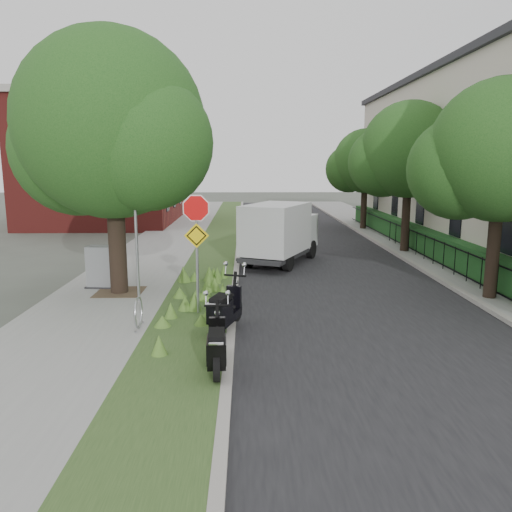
{
  "coord_description": "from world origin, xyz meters",
  "views": [
    {
      "loc": [
        -0.14,
        -12.03,
        3.96
      ],
      "look_at": [
        0.15,
        2.39,
        1.3
      ],
      "focal_mm": 35.0,
      "sensor_mm": 36.0,
      "label": 1
    }
  ],
  "objects_px": {
    "scooter_near": "(217,351)",
    "utility_cabinet": "(102,267)",
    "scooter_far": "(224,314)",
    "sign_assembly": "(196,229)",
    "box_truck": "(280,230)"
  },
  "relations": [
    {
      "from": "scooter_far",
      "to": "utility_cabinet",
      "type": "bearing_deg",
      "value": 132.1
    },
    {
      "from": "scooter_near",
      "to": "scooter_far",
      "type": "bearing_deg",
      "value": 89.3
    },
    {
      "from": "sign_assembly",
      "to": "box_truck",
      "type": "relative_size",
      "value": 0.66
    },
    {
      "from": "sign_assembly",
      "to": "utility_cabinet",
      "type": "relative_size",
      "value": 2.46
    },
    {
      "from": "scooter_near",
      "to": "utility_cabinet",
      "type": "distance_m",
      "value": 7.8
    },
    {
      "from": "sign_assembly",
      "to": "utility_cabinet",
      "type": "bearing_deg",
      "value": 138.46
    },
    {
      "from": "scooter_near",
      "to": "utility_cabinet",
      "type": "xyz_separation_m",
      "value": [
        -4.0,
        6.69,
        0.22
      ]
    },
    {
      "from": "sign_assembly",
      "to": "scooter_near",
      "type": "relative_size",
      "value": 1.84
    },
    {
      "from": "scooter_far",
      "to": "utility_cabinet",
      "type": "distance_m",
      "value": 6.01
    },
    {
      "from": "scooter_far",
      "to": "box_truck",
      "type": "height_order",
      "value": "box_truck"
    },
    {
      "from": "scooter_near",
      "to": "scooter_far",
      "type": "distance_m",
      "value": 2.24
    },
    {
      "from": "scooter_near",
      "to": "utility_cabinet",
      "type": "height_order",
      "value": "utility_cabinet"
    },
    {
      "from": "sign_assembly",
      "to": "scooter_near",
      "type": "xyz_separation_m",
      "value": [
        0.71,
        -3.78,
        -1.8
      ]
    },
    {
      "from": "scooter_near",
      "to": "box_truck",
      "type": "height_order",
      "value": "box_truck"
    },
    {
      "from": "sign_assembly",
      "to": "utility_cabinet",
      "type": "distance_m",
      "value": 4.67
    }
  ]
}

